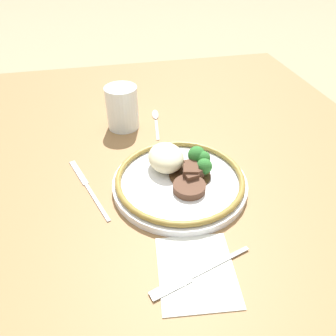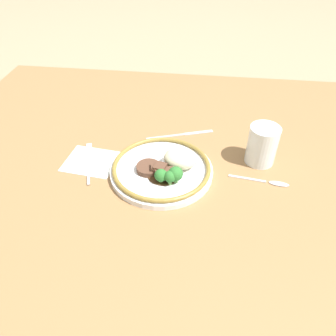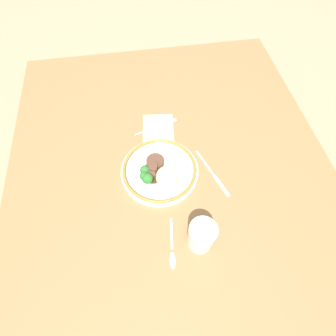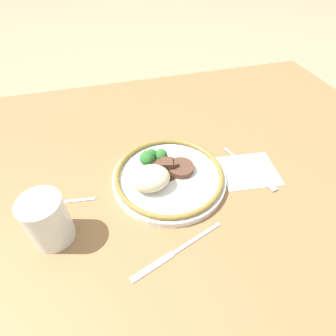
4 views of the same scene
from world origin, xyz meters
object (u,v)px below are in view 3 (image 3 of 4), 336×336
Objects in this scene: fork at (160,126)px; knife at (213,174)px; plate at (160,172)px; juice_glass at (201,236)px; spoon at (172,253)px.

knife is (0.25, 0.15, -0.00)m from fork.
plate is at bearing -115.52° from fork.
fork is 0.30m from knife.
juice_glass reaches higher than plate.
juice_glass reaches higher than spoon.
plate reaches higher than knife.
plate is 1.75× the size of spoon.
plate is at bearing -117.85° from knife.
fork is at bearing -167.36° from knife.
fork is (-0.22, 0.03, -0.02)m from plate.
plate is 1.34× the size of knife.
spoon is (0.02, -0.09, -0.05)m from juice_glass.
plate is 1.55× the size of fork.
spoon is at bearing -0.49° from plate.
fork and spoon have the same top height.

